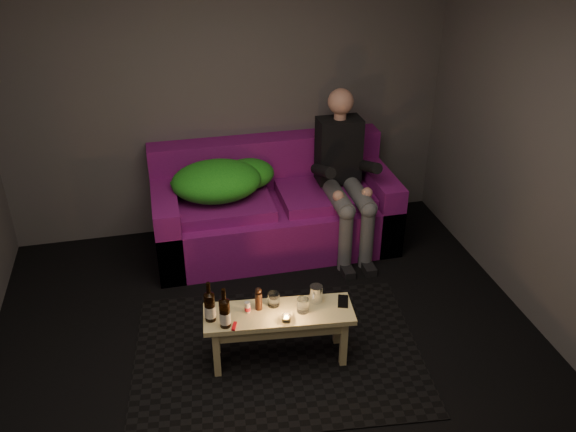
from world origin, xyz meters
name	(u,v)px	position (x,y,z in m)	size (l,w,h in m)	color
floor	(284,385)	(0.00, 0.00, 0.00)	(4.50, 4.50, 0.00)	black
room	(266,131)	(0.00, 0.47, 1.64)	(4.50, 4.50, 4.50)	silver
rug	(278,353)	(0.03, 0.31, 0.00)	(2.03, 1.48, 0.01)	black
sofa	(273,210)	(0.31, 1.82, 0.33)	(2.13, 0.96, 0.92)	#760F6C
green_blanket	(222,180)	(-0.14, 1.81, 0.69)	(0.94, 0.64, 0.32)	#18871C
person	(344,171)	(0.91, 1.65, 0.74)	(0.38, 0.88, 1.42)	black
coffee_table	(279,320)	(0.03, 0.26, 0.34)	(1.04, 0.43, 0.42)	#E8D587
beer_bottle_a	(210,306)	(-0.43, 0.28, 0.53)	(0.08, 0.08, 0.30)	black
beer_bottle_b	(225,313)	(-0.34, 0.20, 0.52)	(0.07, 0.07, 0.29)	black
salt_shaker	(248,307)	(-0.18, 0.31, 0.46)	(0.04, 0.04, 0.08)	silver
pepper_mill	(259,301)	(-0.10, 0.32, 0.48)	(0.05, 0.05, 0.13)	black
tumbler_back	(274,299)	(0.01, 0.34, 0.46)	(0.08, 0.08, 0.10)	white
tealight	(286,318)	(0.06, 0.15, 0.44)	(0.06, 0.06, 0.05)	white
tumbler_front	(303,305)	(0.19, 0.23, 0.47)	(0.08, 0.08, 0.10)	white
steel_cup	(316,294)	(0.30, 0.32, 0.48)	(0.09, 0.09, 0.12)	silver
smartphone	(343,301)	(0.48, 0.27, 0.42)	(0.07, 0.14, 0.01)	black
red_lighter	(234,326)	(-0.29, 0.17, 0.42)	(0.02, 0.08, 0.01)	red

